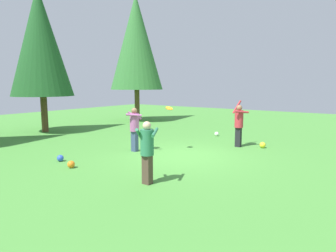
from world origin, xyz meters
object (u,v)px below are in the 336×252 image
Objects in this scene: person_catcher at (134,126)px; tree_far_right at (136,43)px; ball_yellow at (263,145)px; person_thrower at (239,122)px; ball_orange at (71,164)px; tree_center at (40,42)px; frisbee at (169,108)px; person_bystander at (147,147)px; ball_white at (217,134)px; ball_blue at (60,158)px.

tree_far_right is at bearing 93.20° from person_catcher.
person_thrower is at bearing 111.45° from ball_yellow.
tree_center is at bearing 63.27° from ball_orange.
ball_orange is (-3.60, 1.11, -1.52)m from frisbee.
person_thrower is 2.98m from frisbee.
ball_orange is 12.93m from tree_far_right.
ball_orange is (-0.24, 2.80, -0.84)m from person_bystander.
frisbee is at bearing -89.20° from tree_center.
ball_orange is (-2.81, 0.08, -0.87)m from person_catcher.
person_thrower is 5.53× the size of frisbee.
ball_orange is 0.03× the size of tree_center.
person_catcher is 7.88× the size of ball_white.
person_bystander is at bearing 169.88° from ball_yellow.
ball_blue is (0.04, 3.74, -0.84)m from person_bystander.
tree_center is at bearing 44.90° from person_bystander.
person_bystander reaches higher than ball_blue.
ball_orange is 1.07× the size of ball_white.
frisbee is 4.08m from ball_yellow.
tree_center reaches higher than person_catcher.
frisbee reaches higher than person_bystander.
person_thrower reaches higher than person_bystander.
person_thrower is at bearing -39.64° from frisbee.
ball_white is (4.82, -1.08, -0.88)m from person_catcher.
person_catcher is 6.87× the size of ball_yellow.
ball_blue is at bearing 62.86° from person_bystander.
ball_orange is 7.31m from ball_yellow.
person_bystander is at bearing -137.65° from tree_far_right.
tree_far_right is (4.23, 9.15, 4.32)m from person_thrower.
ball_blue is at bearing 141.00° from ball_yellow.
person_catcher is at bearing -21.78° from ball_blue.
tree_far_right is (6.59, -0.75, 0.64)m from tree_center.
person_thrower reaches higher than ball_orange.
frisbee is 0.05× the size of tree_center.
ball_yellow is (6.20, -3.86, 0.01)m from ball_orange.
ball_blue is (-3.33, 2.05, -1.53)m from frisbee.
person_bystander is at bearing -80.83° from person_catcher.
ball_blue is (0.27, 0.94, -0.00)m from ball_orange.
tree_far_right is (10.08, 6.18, 5.23)m from ball_orange.
tree_center is at bearing 61.76° from ball_blue.
frisbee is at bearing -0.00° from person_bystander.
ball_orange is at bearing 68.21° from person_bystander.
person_bystander is at bearing -153.40° from frisbee.
person_bystander is at bearing -85.18° from ball_orange.
person_catcher reaches higher than person_bystander.
ball_yellow reaches higher than ball_orange.
person_thrower is 6.63m from ball_orange.
person_thrower is 1.17× the size of person_bystander.
frisbee is 4.20m from ball_blue.
tree_center is at bearing 136.97° from person_catcher.
ball_blue is at bearing 164.15° from ball_white.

